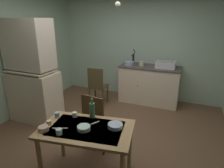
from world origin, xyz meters
The scene contains 23 objects.
ground_plane centered at (0.00, 0.00, 0.00)m, with size 5.39×5.39×0.00m, color brown.
wall_back centered at (0.00, 2.24, 1.26)m, with size 4.31×0.10×2.53m, color #AEC9B3.
wall_left centered at (-2.15, 0.00, 1.26)m, with size 0.10×4.49×2.53m, color #AAC5B0.
hutch_cabinet centered at (-1.59, 0.11, 0.95)m, with size 0.99×0.56×2.03m.
counter_cabinet centered at (0.39, 1.87, 0.46)m, with size 1.45×0.64×0.92m.
sink_basin centered at (0.75, 1.87, 1.00)m, with size 0.44×0.34×0.15m.
hand_pump centered at (-0.05, 1.92, 1.09)m, with size 0.05×0.27×0.39m.
mixing_bowl_counter centered at (-0.13, 1.82, 0.97)m, with size 0.23×0.23×0.09m, color #9EB2C6.
stoneware_crock centered at (0.18, 1.86, 0.98)m, with size 0.13×0.13×0.11m, color beige.
dining_table centered at (0.18, -0.86, 0.63)m, with size 1.24×0.86×0.74m.
chair_far_side centered at (0.03, -0.29, 0.50)m, with size 0.44×0.44×0.96m.
chair_by_counter centered at (-0.72, 1.22, 0.50)m, with size 0.43×0.43×0.94m.
serving_bowl_wide centered at (0.17, -0.90, 0.76)m, with size 0.16×0.16×0.05m, color #ADD1C1.
soup_bowl_small centered at (0.51, -0.71, 0.76)m, with size 0.19×0.19×0.05m, color #9EB2C6.
sauce_dish centered at (-0.27, -1.11, 0.76)m, with size 0.12×0.12×0.05m, color tan.
teacup_cream centered at (-0.04, -1.10, 0.77)m, with size 0.07×0.07×0.07m, color #ADD1C1.
mug_tall centered at (-0.30, -0.97, 0.77)m, with size 0.06×0.06×0.06m, color beige.
mug_dark centered at (-0.10, -0.68, 0.77)m, with size 0.06×0.06×0.07m, color white.
teacup_mint centered at (-0.33, -0.77, 0.77)m, with size 0.07×0.07×0.07m, color #9EB2C6.
glass_bottle centered at (0.12, -0.59, 0.85)m, with size 0.07×0.07×0.28m.
table_knife centered at (-0.11, -0.99, 0.74)m, with size 0.19×0.02×0.01m, color silver.
teaspoon_near_bowl centered at (0.23, -0.71, 0.74)m, with size 0.13×0.02×0.01m, color beige.
pendant_bulb centered at (0.17, 0.23, 2.22)m, with size 0.08×0.08×0.08m, color #F9EFCC.
Camera 1 is at (1.26, -2.64, 2.02)m, focal length 30.63 mm.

